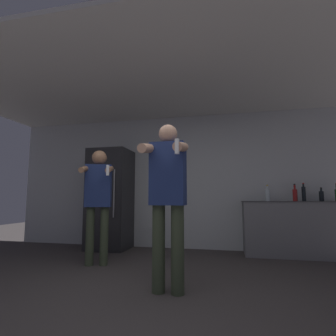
% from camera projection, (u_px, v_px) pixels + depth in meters
% --- Properties ---
extents(ground_plane, '(14.00, 14.00, 0.00)m').
position_uv_depth(ground_plane, '(127.00, 316.00, 2.11)').
color(ground_plane, '#383333').
extents(wall_back, '(7.00, 0.06, 2.55)m').
position_uv_depth(wall_back, '(183.00, 181.00, 5.09)').
color(wall_back, '#B2B7BC').
rests_on(wall_back, ground_plane).
extents(ceiling_slab, '(7.00, 3.41, 0.05)m').
position_uv_depth(ceiling_slab, '(167.00, 85.00, 3.81)').
color(ceiling_slab, silver).
rests_on(ceiling_slab, wall_back).
extents(refrigerator, '(0.74, 0.71, 1.87)m').
position_uv_depth(refrigerator, '(110.00, 199.00, 4.98)').
color(refrigerator, '#262628').
rests_on(refrigerator, ground_plane).
extents(counter, '(1.60, 0.57, 0.89)m').
position_uv_depth(counter, '(293.00, 228.00, 4.30)').
color(counter, slate).
rests_on(counter, ground_plane).
extents(bottle_clear_vodka, '(0.06, 0.06, 0.31)m').
position_uv_depth(bottle_clear_vodka, '(304.00, 193.00, 4.34)').
color(bottle_clear_vodka, black).
rests_on(bottle_clear_vodka, counter).
extents(bottle_short_whiskey, '(0.08, 0.08, 0.28)m').
position_uv_depth(bottle_short_whiskey, '(268.00, 195.00, 4.46)').
color(bottle_short_whiskey, silver).
rests_on(bottle_short_whiskey, counter).
extents(bottle_red_label, '(0.07, 0.07, 0.23)m').
position_uv_depth(bottle_red_label, '(321.00, 196.00, 4.28)').
color(bottle_red_label, black).
rests_on(bottle_red_label, counter).
extents(bottle_amber_bourbon, '(0.07, 0.07, 0.29)m').
position_uv_depth(bottle_amber_bourbon, '(295.00, 194.00, 4.37)').
color(bottle_amber_bourbon, maroon).
rests_on(bottle_amber_bourbon, counter).
extents(person_woman_foreground, '(0.45, 0.47, 1.72)m').
position_uv_depth(person_woman_foreground, '(168.00, 193.00, 2.70)').
color(person_woman_foreground, '#38422D').
rests_on(person_woman_foreground, ground_plane).
extents(person_man_side, '(0.53, 0.59, 1.64)m').
position_uv_depth(person_man_side, '(98.00, 195.00, 3.79)').
color(person_man_side, '#38422D').
rests_on(person_man_side, ground_plane).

